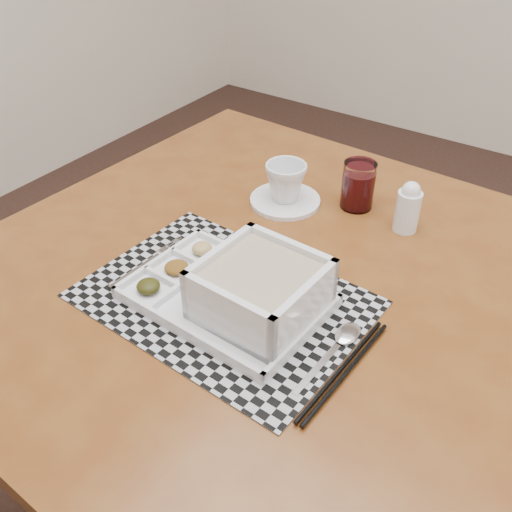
{
  "coord_description": "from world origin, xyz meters",
  "views": [
    {
      "loc": [
        -0.12,
        -0.63,
        1.44
      ],
      "look_at": [
        -0.55,
        0.01,
        0.86
      ],
      "focal_mm": 40.0,
      "sensor_mm": 36.0,
      "label": 1
    }
  ],
  "objects_px": {
    "juice_glass": "(358,187)",
    "dining_table": "(267,304)",
    "cup": "(286,182)",
    "serving_tray": "(250,293)",
    "creamer_bottle": "(408,207)"
  },
  "relations": [
    {
      "from": "juice_glass",
      "to": "dining_table",
      "type": "bearing_deg",
      "value": -96.47
    },
    {
      "from": "cup",
      "to": "juice_glass",
      "type": "distance_m",
      "value": 0.15
    },
    {
      "from": "cup",
      "to": "juice_glass",
      "type": "bearing_deg",
      "value": 31.6
    },
    {
      "from": "serving_tray",
      "to": "cup",
      "type": "xyz_separation_m",
      "value": [
        -0.14,
        0.32,
        0.01
      ]
    },
    {
      "from": "dining_table",
      "to": "juice_glass",
      "type": "distance_m",
      "value": 0.32
    },
    {
      "from": "dining_table",
      "to": "serving_tray",
      "type": "relative_size",
      "value": 3.37
    },
    {
      "from": "dining_table",
      "to": "cup",
      "type": "height_order",
      "value": "cup"
    },
    {
      "from": "serving_tray",
      "to": "cup",
      "type": "bearing_deg",
      "value": 112.78
    },
    {
      "from": "creamer_bottle",
      "to": "serving_tray",
      "type": "bearing_deg",
      "value": -106.82
    },
    {
      "from": "serving_tray",
      "to": "creamer_bottle",
      "type": "xyz_separation_m",
      "value": [
        0.11,
        0.37,
        0.01
      ]
    },
    {
      "from": "cup",
      "to": "dining_table",
      "type": "bearing_deg",
      "value": -62.94
    },
    {
      "from": "creamer_bottle",
      "to": "juice_glass",
      "type": "bearing_deg",
      "value": 168.88
    },
    {
      "from": "cup",
      "to": "creamer_bottle",
      "type": "distance_m",
      "value": 0.25
    },
    {
      "from": "juice_glass",
      "to": "creamer_bottle",
      "type": "xyz_separation_m",
      "value": [
        0.12,
        -0.02,
        0.0
      ]
    },
    {
      "from": "cup",
      "to": "juice_glass",
      "type": "xyz_separation_m",
      "value": [
        0.13,
        0.07,
        -0.0
      ]
    }
  ]
}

